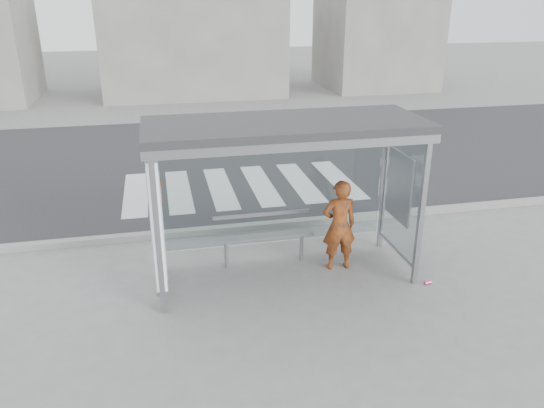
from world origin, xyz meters
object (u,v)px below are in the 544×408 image
Objects in this scene: bench at (264,236)px; person at (339,225)px; soda_can at (428,283)px; bus_shelter at (261,162)px.

person is at bearing -19.92° from bench.
bench reaches higher than soda_can.
bench is 15.21× the size of soda_can.
bus_shelter is 37.86× the size of soda_can.
bus_shelter is 1.78m from person.
bus_shelter is 2.68× the size of person.
bench is at bearing 73.40° from bus_shelter.
bus_shelter reaches higher than person.
bus_shelter is at bearing 1.75° from person.
bus_shelter reaches higher than bench.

